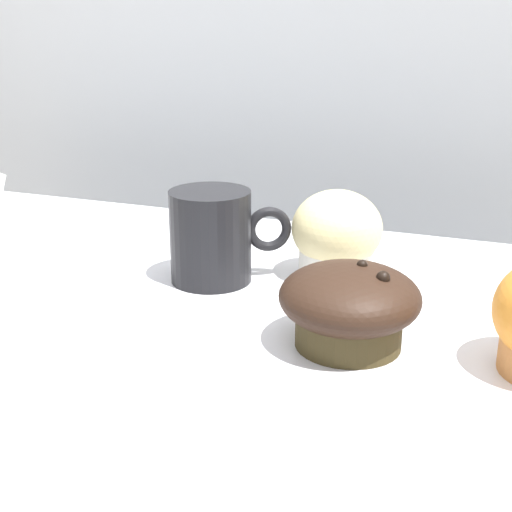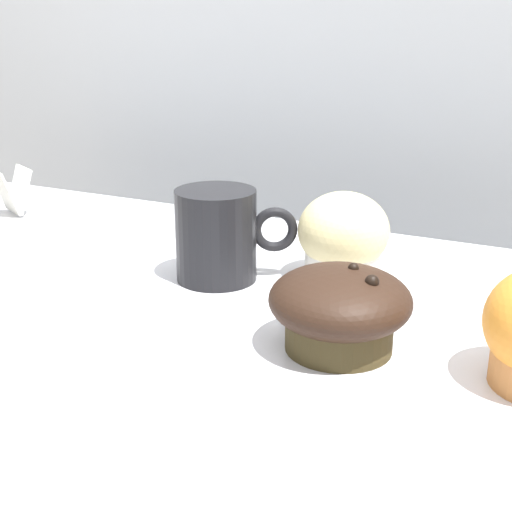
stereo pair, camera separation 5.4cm
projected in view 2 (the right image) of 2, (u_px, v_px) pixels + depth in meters
The scene contains 5 objects.
wall_back at pixel (346, 168), 1.16m from camera, with size 3.20×0.10×1.80m, color #B2B7BC.
muffin_back_right at pixel (339, 309), 0.55m from camera, with size 0.11×0.11×0.07m.
muffin_front_left at pixel (343, 238), 0.70m from camera, with size 0.09×0.09×0.09m.
coffee_cup at pixel (218, 233), 0.70m from camera, with size 0.11×0.08×0.09m.
price_card at pixel (12, 190), 0.93m from camera, with size 0.06×0.06×0.06m.
Camera 2 is at (0.36, -0.49, 1.15)m, focal length 50.00 mm.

